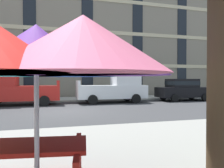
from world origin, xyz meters
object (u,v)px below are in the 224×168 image
Objects in this scene: pickup_white at (114,89)px; picnic_table at (22,164)px; sedan_black at (183,89)px; patio_umbrella at (36,52)px; pickup_red at (16,90)px.

pickup_white is 13.21m from picnic_table.
picnic_table is (-10.79, -12.24, -0.46)m from sedan_black.
picnic_table is at bearing 116.67° from patio_umbrella.
sedan_black is 1.27× the size of patio_umbrella.
patio_umbrella is at bearing -129.75° from sedan_black.
pickup_red reaches higher than sedan_black.
pickup_red is 12.66m from sedan_black.
pickup_red is 12.39m from picnic_table.
picnic_table is at bearing -81.33° from pickup_red.
patio_umbrella is at bearing -110.29° from pickup_white.
pickup_red is 1.16× the size of sedan_black.
picnic_table is at bearing -111.92° from pickup_white.
patio_umbrella reaches higher than pickup_red.
picnic_table is (-4.93, -12.24, -0.54)m from pickup_white.
pickup_red is 1.47× the size of patio_umbrella.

